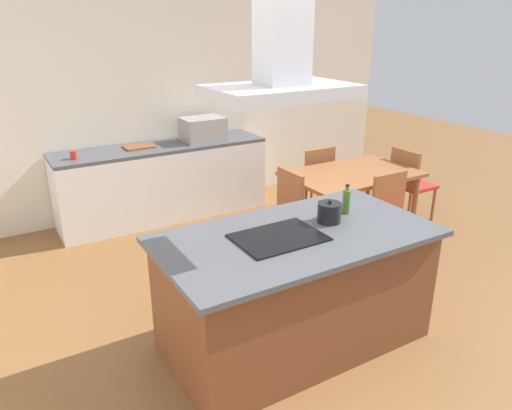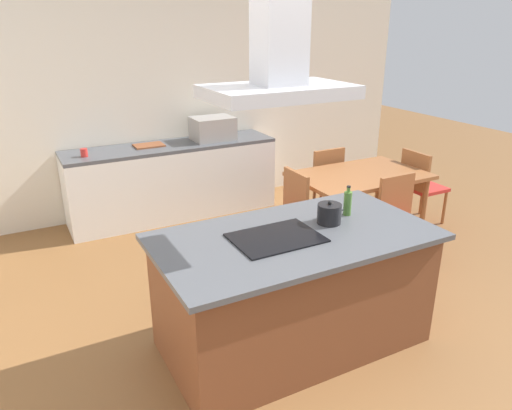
{
  "view_description": "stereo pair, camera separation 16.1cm",
  "coord_description": "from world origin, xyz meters",
  "px_view_note": "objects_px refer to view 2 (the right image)",
  "views": [
    {
      "loc": [
        -1.83,
        -2.52,
        2.31
      ],
      "look_at": [
        -0.1,
        0.4,
        1.0
      ],
      "focal_mm": 34.06,
      "sensor_mm": 36.0,
      "label": 1
    },
    {
      "loc": [
        -1.69,
        -2.6,
        2.31
      ],
      "look_at": [
        -0.1,
        0.4,
        1.0
      ],
      "focal_mm": 34.06,
      "sensor_mm": 36.0,
      "label": 2
    }
  ],
  "objects_px": {
    "tea_kettle": "(329,214)",
    "cutting_board": "(149,145)",
    "chair_at_left_end": "(287,209)",
    "chair_facing_island": "(402,215)",
    "chair_at_right_end": "(420,182)",
    "cooktop": "(276,238)",
    "countertop_microwave": "(213,128)",
    "coffee_mug_red": "(84,153)",
    "chair_facing_back_wall": "(323,178)",
    "olive_oil_bottle": "(348,203)",
    "dining_table": "(359,181)",
    "range_hood": "(279,56)"
  },
  "relations": [
    {
      "from": "cutting_board",
      "to": "chair_facing_back_wall",
      "type": "height_order",
      "value": "cutting_board"
    },
    {
      "from": "coffee_mug_red",
      "to": "chair_at_right_end",
      "type": "relative_size",
      "value": 0.1
    },
    {
      "from": "tea_kettle",
      "to": "cutting_board",
      "type": "distance_m",
      "value": 2.92
    },
    {
      "from": "tea_kettle",
      "to": "chair_facing_back_wall",
      "type": "relative_size",
      "value": 0.26
    },
    {
      "from": "chair_at_right_end",
      "to": "countertop_microwave",
      "type": "bearing_deg",
      "value": 140.28
    },
    {
      "from": "chair_facing_island",
      "to": "cutting_board",
      "type": "bearing_deg",
      "value": 128.05
    },
    {
      "from": "olive_oil_bottle",
      "to": "chair_at_left_end",
      "type": "xyz_separation_m",
      "value": [
        0.17,
        1.16,
        -0.49
      ]
    },
    {
      "from": "chair_facing_island",
      "to": "chair_at_right_end",
      "type": "height_order",
      "value": "same"
    },
    {
      "from": "dining_table",
      "to": "range_hood",
      "type": "xyz_separation_m",
      "value": [
        -1.78,
        -1.27,
        1.43
      ]
    },
    {
      "from": "coffee_mug_red",
      "to": "chair_at_right_end",
      "type": "height_order",
      "value": "coffee_mug_red"
    },
    {
      "from": "coffee_mug_red",
      "to": "chair_facing_back_wall",
      "type": "height_order",
      "value": "coffee_mug_red"
    },
    {
      "from": "coffee_mug_red",
      "to": "chair_facing_back_wall",
      "type": "relative_size",
      "value": 0.1
    },
    {
      "from": "countertop_microwave",
      "to": "olive_oil_bottle",
      "type": "bearing_deg",
      "value": -91.44
    },
    {
      "from": "olive_oil_bottle",
      "to": "dining_table",
      "type": "height_order",
      "value": "olive_oil_bottle"
    },
    {
      "from": "coffee_mug_red",
      "to": "cooktop",
      "type": "bearing_deg",
      "value": -74.31
    },
    {
      "from": "olive_oil_bottle",
      "to": "dining_table",
      "type": "distance_m",
      "value": 1.62
    },
    {
      "from": "cooktop",
      "to": "cutting_board",
      "type": "xyz_separation_m",
      "value": [
        -0.03,
        2.93,
        0.0
      ]
    },
    {
      "from": "countertop_microwave",
      "to": "chair_at_right_end",
      "type": "relative_size",
      "value": 0.56
    },
    {
      "from": "countertop_microwave",
      "to": "cutting_board",
      "type": "xyz_separation_m",
      "value": [
        -0.8,
        0.05,
        -0.13
      ]
    },
    {
      "from": "coffee_mug_red",
      "to": "dining_table",
      "type": "xyz_separation_m",
      "value": [
        2.57,
        -1.53,
        -0.28
      ]
    },
    {
      "from": "tea_kettle",
      "to": "dining_table",
      "type": "distance_m",
      "value": 1.81
    },
    {
      "from": "chair_facing_island",
      "to": "range_hood",
      "type": "relative_size",
      "value": 0.99
    },
    {
      "from": "countertop_microwave",
      "to": "chair_facing_island",
      "type": "distance_m",
      "value": 2.54
    },
    {
      "from": "countertop_microwave",
      "to": "range_hood",
      "type": "relative_size",
      "value": 0.56
    },
    {
      "from": "cooktop",
      "to": "dining_table",
      "type": "height_order",
      "value": "cooktop"
    },
    {
      "from": "olive_oil_bottle",
      "to": "range_hood",
      "type": "xyz_separation_m",
      "value": [
        -0.7,
        -0.12,
        1.1
      ]
    },
    {
      "from": "cooktop",
      "to": "chair_at_right_end",
      "type": "xyz_separation_m",
      "value": [
        2.7,
        1.27,
        -0.4
      ]
    },
    {
      "from": "cooktop",
      "to": "range_hood",
      "type": "height_order",
      "value": "range_hood"
    },
    {
      "from": "chair_facing_island",
      "to": "chair_at_right_end",
      "type": "distance_m",
      "value": 1.13
    },
    {
      "from": "olive_oil_bottle",
      "to": "countertop_microwave",
      "type": "bearing_deg",
      "value": 88.56
    },
    {
      "from": "range_hood",
      "to": "chair_facing_island",
      "type": "bearing_deg",
      "value": 18.85
    },
    {
      "from": "tea_kettle",
      "to": "olive_oil_bottle",
      "type": "xyz_separation_m",
      "value": [
        0.22,
        0.07,
        0.03
      ]
    },
    {
      "from": "countertop_microwave",
      "to": "chair_facing_back_wall",
      "type": "bearing_deg",
      "value": -42.75
    },
    {
      "from": "chair_at_right_end",
      "to": "cutting_board",
      "type": "bearing_deg",
      "value": 148.78
    },
    {
      "from": "chair_at_left_end",
      "to": "chair_facing_island",
      "type": "relative_size",
      "value": 1.0
    },
    {
      "from": "chair_facing_island",
      "to": "chair_at_right_end",
      "type": "xyz_separation_m",
      "value": [
        0.92,
        0.67,
        0.0
      ]
    },
    {
      "from": "chair_facing_island",
      "to": "olive_oil_bottle",
      "type": "bearing_deg",
      "value": -155.74
    },
    {
      "from": "tea_kettle",
      "to": "chair_at_right_end",
      "type": "height_order",
      "value": "tea_kettle"
    },
    {
      "from": "cutting_board",
      "to": "chair_at_right_end",
      "type": "distance_m",
      "value": 3.22
    },
    {
      "from": "olive_oil_bottle",
      "to": "chair_at_right_end",
      "type": "bearing_deg",
      "value": 29.98
    },
    {
      "from": "cutting_board",
      "to": "dining_table",
      "type": "distance_m",
      "value": 2.47
    },
    {
      "from": "coffee_mug_red",
      "to": "cutting_board",
      "type": "distance_m",
      "value": 0.77
    },
    {
      "from": "cutting_board",
      "to": "chair_facing_island",
      "type": "distance_m",
      "value": 2.97
    },
    {
      "from": "olive_oil_bottle",
      "to": "chair_facing_island",
      "type": "bearing_deg",
      "value": 24.26
    },
    {
      "from": "tea_kettle",
      "to": "countertop_microwave",
      "type": "distance_m",
      "value": 2.84
    },
    {
      "from": "cooktop",
      "to": "chair_facing_back_wall",
      "type": "height_order",
      "value": "cooktop"
    },
    {
      "from": "countertop_microwave",
      "to": "range_hood",
      "type": "bearing_deg",
      "value": -104.9
    },
    {
      "from": "coffee_mug_red",
      "to": "chair_at_right_end",
      "type": "xyz_separation_m",
      "value": [
        3.49,
        -1.53,
        -0.44
      ]
    },
    {
      "from": "coffee_mug_red",
      "to": "chair_at_left_end",
      "type": "height_order",
      "value": "coffee_mug_red"
    },
    {
      "from": "countertop_microwave",
      "to": "coffee_mug_red",
      "type": "relative_size",
      "value": 5.56
    }
  ]
}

